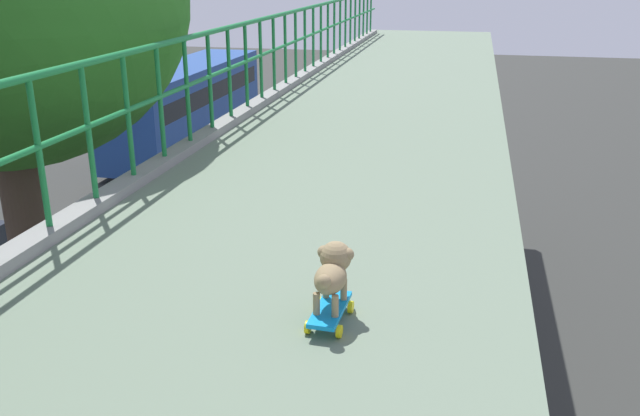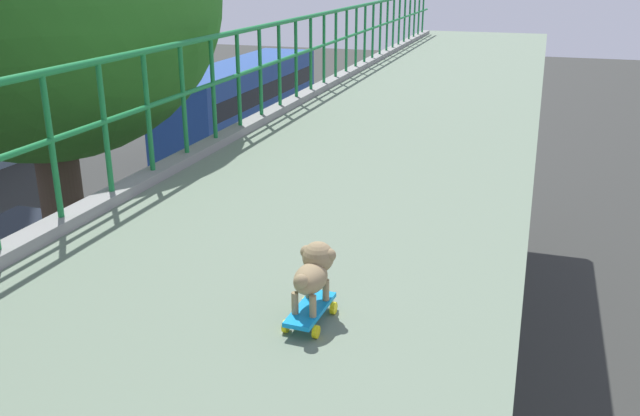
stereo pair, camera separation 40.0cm
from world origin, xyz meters
The scene contains 6 objects.
car_green_fifth centered at (-5.04, 7.53, 0.63)m, with size 1.88×4.09×1.31m.
car_silver_sixth centered at (-9.06, 10.46, 0.66)m, with size 1.76×4.55×1.44m.
city_bus centered at (-9.09, 24.55, 1.95)m, with size 2.74×11.36×3.46m.
roadside_tree_mid centered at (-2.38, 4.70, 6.93)m, with size 4.02×4.02×8.79m.
toy_skateboard centered at (1.87, 1.41, 5.66)m, with size 0.20×0.42×0.09m.
small_dog centered at (1.88, 1.47, 5.87)m, with size 0.20×0.40×0.32m.
Camera 2 is at (2.89, -1.55, 7.36)m, focal length 37.82 mm.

